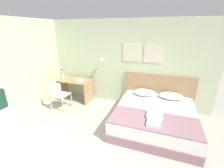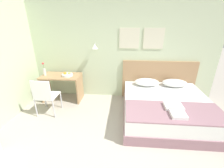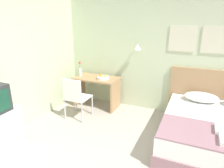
% 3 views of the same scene
% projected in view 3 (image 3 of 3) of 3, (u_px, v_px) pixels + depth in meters
% --- Properties ---
extents(wall_back, '(5.50, 0.31, 2.65)m').
position_uv_depth(wall_back, '(164.00, 55.00, 4.40)').
color(wall_back, beige).
rests_on(wall_back, ground_plane).
extents(bed, '(1.92, 1.95, 0.51)m').
position_uv_depth(bed, '(221.00, 134.00, 3.34)').
color(bed, gray).
rests_on(bed, ground_plane).
extents(headboard, '(2.04, 0.06, 1.11)m').
position_uv_depth(headboard, '(220.00, 97.00, 4.12)').
color(headboard, '#A87F56').
rests_on(headboard, ground_plane).
extents(pillow_left, '(0.65, 0.41, 0.17)m').
position_uv_depth(pillow_left, '(201.00, 97.00, 4.00)').
color(pillow_left, white).
rests_on(pillow_left, bed).
extents(desk, '(1.05, 0.60, 0.74)m').
position_uv_depth(desk, '(97.00, 87.00, 4.88)').
color(desk, '#A87F56').
rests_on(desk, ground_plane).
extents(desk_chair, '(0.47, 0.47, 0.93)m').
position_uv_depth(desk_chair, '(75.00, 95.00, 4.22)').
color(desk_chair, white).
rests_on(desk_chair, ground_plane).
extents(fruit_bowl, '(0.29, 0.29, 0.11)m').
position_uv_depth(fruit_bowl, '(103.00, 77.00, 4.69)').
color(fruit_bowl, silver).
rests_on(fruit_bowl, desk).
extents(flower_vase, '(0.07, 0.07, 0.36)m').
position_uv_depth(flower_vase, '(80.00, 71.00, 4.89)').
color(flower_vase, silver).
rests_on(flower_vase, desk).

